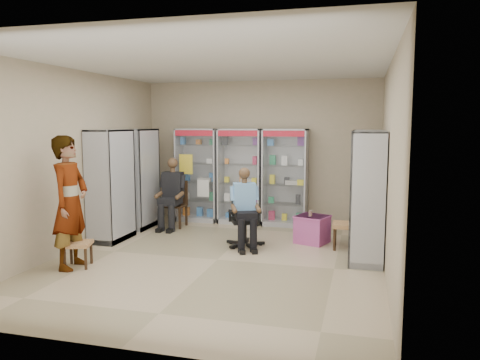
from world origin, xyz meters
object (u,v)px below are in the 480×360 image
(seated_shopkeeper, at_px, (244,210))
(cabinet_back_left, at_px, (198,175))
(cabinet_right_far, at_px, (367,188))
(office_chair, at_px, (245,217))
(cabinet_left_far, at_px, (139,179))
(standing_man, at_px, (70,202))
(woven_stool_b, at_px, (78,254))
(cabinet_back_right, at_px, (285,178))
(cabinet_right_near, at_px, (367,197))
(cabinet_left_near, at_px, (111,186))
(woven_stool_a, at_px, (345,236))
(pink_trunk, at_px, (312,229))
(wooden_chair, at_px, (175,204))
(cabinet_back_mid, at_px, (241,176))

(seated_shopkeeper, bearing_deg, cabinet_back_left, 105.62)
(cabinet_right_far, distance_m, office_chair, 2.19)
(cabinet_left_far, relative_size, standing_man, 1.03)
(seated_shopkeeper, xyz_separation_m, woven_stool_b, (-2.09, -1.73, -0.46))
(cabinet_back_right, xyz_separation_m, cabinet_right_far, (1.63, -1.13, 0.00))
(cabinet_back_right, relative_size, standing_man, 1.03)
(cabinet_right_near, bearing_deg, seated_shopkeeper, 80.03)
(cabinet_right_far, relative_size, woven_stool_b, 5.34)
(seated_shopkeeper, bearing_deg, cabinet_left_near, 160.38)
(woven_stool_a, relative_size, woven_stool_b, 1.17)
(cabinet_back_left, distance_m, pink_trunk, 3.02)
(cabinet_back_left, relative_size, wooden_chair, 2.13)
(cabinet_back_mid, bearing_deg, cabinet_right_far, -23.65)
(cabinet_right_far, relative_size, seated_shopkeeper, 1.56)
(office_chair, distance_m, woven_stool_b, 2.76)
(cabinet_back_right, xyz_separation_m, cabinet_left_near, (-2.83, -2.03, 0.00))
(cabinet_back_mid, xyz_separation_m, cabinet_right_near, (2.58, -2.23, 0.00))
(cabinet_right_far, xyz_separation_m, woven_stool_b, (-4.11, -2.47, -0.81))
(cabinet_left_far, bearing_deg, cabinet_back_mid, 116.32)
(cabinet_back_left, height_order, cabinet_right_near, same)
(cabinet_right_near, height_order, seated_shopkeeper, cabinet_right_near)
(cabinet_back_mid, height_order, cabinet_left_near, same)
(cabinet_left_far, xyz_separation_m, wooden_chair, (0.68, 0.20, -0.53))
(cabinet_right_far, bearing_deg, woven_stool_b, 121.01)
(wooden_chair, distance_m, woven_stool_b, 2.90)
(cabinet_right_far, bearing_deg, wooden_chair, 83.96)
(cabinet_back_left, height_order, woven_stool_b, cabinet_back_left)
(cabinet_right_far, bearing_deg, pink_trunk, 100.63)
(cabinet_left_far, xyz_separation_m, standing_man, (0.28, -2.72, -0.03))
(woven_stool_a, bearing_deg, wooden_chair, 166.66)
(seated_shopkeeper, relative_size, woven_stool_b, 3.43)
(cabinet_back_right, bearing_deg, woven_stool_a, -49.98)
(cabinet_back_mid, bearing_deg, cabinet_back_right, 0.00)
(standing_man, bearing_deg, pink_trunk, -57.87)
(cabinet_back_right, xyz_separation_m, cabinet_left_far, (-2.83, -0.93, 0.00))
(seated_shopkeeper, bearing_deg, pink_trunk, 4.24)
(woven_stool_b, bearing_deg, standing_man, -146.05)
(cabinet_right_near, distance_m, cabinet_left_far, 4.65)
(cabinet_back_mid, distance_m, cabinet_left_near, 2.77)
(woven_stool_a, bearing_deg, office_chair, -170.68)
(cabinet_left_far, xyz_separation_m, woven_stool_b, (0.35, -2.67, -0.81))
(office_chair, relative_size, standing_man, 0.52)
(seated_shopkeeper, distance_m, woven_stool_a, 1.77)
(cabinet_back_right, relative_size, cabinet_right_far, 1.00)
(pink_trunk, bearing_deg, office_chair, -154.60)
(cabinet_back_mid, bearing_deg, woven_stool_b, -113.04)
(woven_stool_b, xyz_separation_m, standing_man, (-0.07, -0.05, 0.78))
(cabinet_left_near, height_order, seated_shopkeeper, cabinet_left_near)
(cabinet_back_right, relative_size, seated_shopkeeper, 1.56)
(cabinet_right_near, distance_m, wooden_chair, 4.10)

